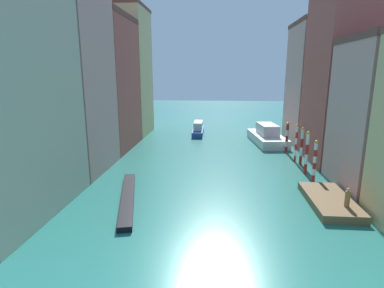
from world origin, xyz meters
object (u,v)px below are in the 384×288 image
(mooring_pole_1, at_px, (307,152))
(mooring_pole_3, at_px, (296,143))
(motorboat_0, at_px, (198,129))
(waterfront_dock, at_px, (329,201))
(mooring_pole_4, at_px, (287,137))
(mooring_pole_2, at_px, (302,146))
(person_on_dock, at_px, (347,198))
(mooring_pole_0, at_px, (315,160))
(gondola_black, at_px, (128,197))
(vaporetto_white, at_px, (267,136))

(mooring_pole_1, relative_size, mooring_pole_3, 1.00)
(mooring_pole_1, xyz_separation_m, motorboat_0, (-12.31, 20.03, -1.41))
(waterfront_dock, xyz_separation_m, mooring_pole_1, (0.20, 7.67, 1.96))
(mooring_pole_1, relative_size, mooring_pole_4, 1.12)
(mooring_pole_2, distance_m, mooring_pole_3, 1.11)
(person_on_dock, distance_m, mooring_pole_4, 18.22)
(waterfront_dock, distance_m, mooring_pole_0, 5.68)
(mooring_pole_2, bearing_deg, mooring_pole_0, -92.31)
(gondola_black, bearing_deg, person_on_dock, -4.20)
(mooring_pole_1, bearing_deg, motorboat_0, 121.58)
(person_on_dock, xyz_separation_m, mooring_pole_1, (-0.42, 9.33, 0.99))
(mooring_pole_0, distance_m, mooring_pole_4, 11.15)
(waterfront_dock, relative_size, mooring_pole_4, 1.71)
(gondola_black, bearing_deg, vaporetto_white, 56.97)
(mooring_pole_1, height_order, mooring_pole_3, mooring_pole_3)
(mooring_pole_2, xyz_separation_m, vaporetto_white, (-2.08, 10.98, -1.19))
(mooring_pole_2, bearing_deg, person_on_dock, -89.75)
(mooring_pole_4, bearing_deg, motorboat_0, 137.69)
(waterfront_dock, height_order, motorboat_0, motorboat_0)
(motorboat_0, bearing_deg, vaporetto_white, -28.40)
(mooring_pole_3, xyz_separation_m, gondola_black, (-16.28, -12.47, -2.06))
(mooring_pole_4, xyz_separation_m, gondola_black, (-16.23, -16.97, -1.83))
(motorboat_0, bearing_deg, person_on_dock, -66.56)
(person_on_dock, relative_size, mooring_pole_2, 0.33)
(mooring_pole_2, relative_size, vaporetto_white, 0.42)
(mooring_pole_3, bearing_deg, mooring_pole_0, -88.81)
(mooring_pole_4, bearing_deg, gondola_black, -133.72)
(mooring_pole_1, relative_size, motorboat_0, 0.60)
(gondola_black, height_order, motorboat_0, motorboat_0)
(waterfront_dock, distance_m, mooring_pole_2, 11.17)
(waterfront_dock, relative_size, person_on_dock, 4.73)
(vaporetto_white, bearing_deg, mooring_pole_4, -72.97)
(mooring_pole_4, relative_size, vaporetto_white, 0.39)
(waterfront_dock, relative_size, motorboat_0, 0.92)
(person_on_dock, bearing_deg, waterfront_dock, 110.37)
(person_on_dock, bearing_deg, mooring_pole_1, 92.55)
(mooring_pole_1, relative_size, vaporetto_white, 0.43)
(mooring_pole_0, xyz_separation_m, mooring_pole_2, (0.23, 5.60, 0.13))
(mooring_pole_3, relative_size, mooring_pole_4, 1.12)
(mooring_pole_3, relative_size, motorboat_0, 0.60)
(mooring_pole_0, relative_size, mooring_pole_2, 0.94)
(person_on_dock, bearing_deg, mooring_pole_0, 92.30)
(mooring_pole_3, bearing_deg, motorboat_0, 128.16)
(gondola_black, bearing_deg, mooring_pole_1, 26.46)
(mooring_pole_1, relative_size, mooring_pole_2, 1.03)
(waterfront_dock, xyz_separation_m, vaporetto_white, (-1.52, 21.97, 0.69))
(gondola_black, xyz_separation_m, motorboat_0, (3.97, 28.13, 0.65))
(mooring_pole_1, distance_m, mooring_pole_2, 3.34)
(mooring_pole_2, bearing_deg, mooring_pole_4, 94.27)
(mooring_pole_1, bearing_deg, person_on_dock, -87.45)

